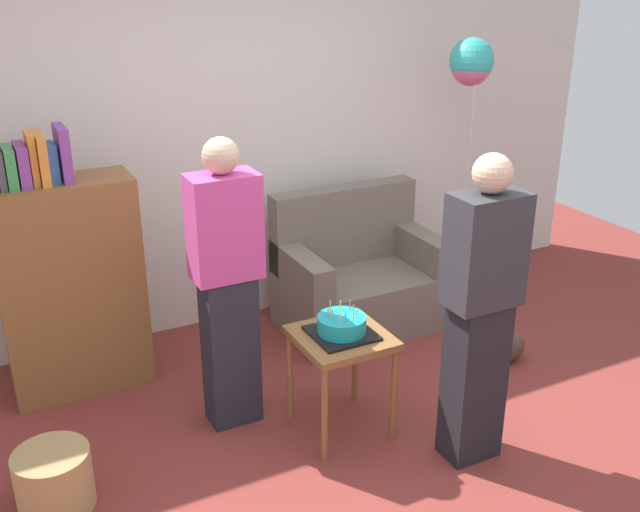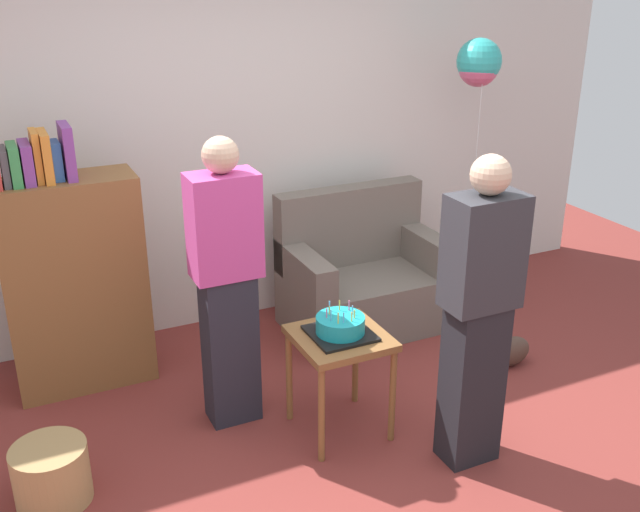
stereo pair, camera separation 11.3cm
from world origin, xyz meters
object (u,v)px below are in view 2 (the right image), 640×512
object	(u,v)px
balloon_bunch	(479,63)
couch	(362,279)
birthday_cake	(340,326)
wicker_basket	(52,474)
person_blowing_candles	(227,284)
person_holding_cake	(478,314)
bookshelf	(74,278)
handbag	(510,351)
side_table	(340,350)

from	to	relation	value
balloon_bunch	couch	bearing A→B (deg)	179.27
birthday_cake	wicker_basket	distance (m)	1.59
person_blowing_candles	person_holding_cake	size ratio (longest dim) A/B	1.00
birthday_cake	wicker_basket	size ratio (longest dim) A/B	0.89
balloon_bunch	person_holding_cake	bearing A→B (deg)	-124.61
person_blowing_candles	person_holding_cake	xyz separation A→B (m)	(0.99, -0.87, 0.00)
person_holding_cake	balloon_bunch	world-z (taller)	balloon_bunch
couch	person_blowing_candles	distance (m)	1.50
bookshelf	person_blowing_candles	bearing A→B (deg)	-47.49
bookshelf	balloon_bunch	bearing A→B (deg)	-1.20
person_holding_cake	wicker_basket	distance (m)	2.20
birthday_cake	person_holding_cake	xyz separation A→B (m)	(0.50, -0.50, 0.19)
couch	handbag	bearing A→B (deg)	-58.34
side_table	balloon_bunch	world-z (taller)	balloon_bunch
side_table	person_holding_cake	world-z (taller)	person_holding_cake
side_table	balloon_bunch	distance (m)	2.30
person_holding_cake	balloon_bunch	bearing A→B (deg)	-93.59
bookshelf	handbag	world-z (taller)	bookshelf
side_table	wicker_basket	size ratio (longest dim) A/B	1.64
couch	birthday_cake	xyz separation A→B (m)	(-0.73, -1.08, 0.30)
couch	balloon_bunch	world-z (taller)	balloon_bunch
person_blowing_candles	balloon_bunch	bearing A→B (deg)	13.34
wicker_basket	handbag	size ratio (longest dim) A/B	1.29
birthday_cake	balloon_bunch	xyz separation A→B (m)	(1.58, 1.07, 1.14)
person_blowing_candles	balloon_bunch	world-z (taller)	balloon_bunch
bookshelf	balloon_bunch	world-z (taller)	balloon_bunch
couch	bookshelf	bearing A→B (deg)	178.58
birthday_cake	handbag	xyz separation A→B (m)	(1.31, 0.14, -0.54)
side_table	person_blowing_candles	xyz separation A→B (m)	(-0.49, 0.37, 0.33)
couch	side_table	world-z (taller)	couch
bookshelf	wicker_basket	world-z (taller)	bookshelf
handbag	couch	bearing A→B (deg)	121.66
birthday_cake	person_blowing_candles	size ratio (longest dim) A/B	0.20
person_holding_cake	wicker_basket	size ratio (longest dim) A/B	4.53
couch	person_holding_cake	distance (m)	1.68
couch	person_holding_cake	xyz separation A→B (m)	(-0.23, -1.59, 0.49)
bookshelf	birthday_cake	xyz separation A→B (m)	(1.19, -1.13, -0.05)
person_holding_cake	handbag	bearing A→B (deg)	-110.39
bookshelf	handbag	xyz separation A→B (m)	(2.50, -0.99, -0.59)
person_holding_cake	birthday_cake	bearing A→B (deg)	-14.27
couch	side_table	size ratio (longest dim) A/B	1.86
couch	person_holding_cake	world-z (taller)	person_holding_cake
bookshelf	balloon_bunch	xyz separation A→B (m)	(2.77, -0.06, 1.09)
side_table	balloon_bunch	size ratio (longest dim) A/B	0.30
side_table	birthday_cake	distance (m)	0.14
bookshelf	couch	bearing A→B (deg)	-1.42
couch	bookshelf	xyz separation A→B (m)	(-1.92, 0.05, 0.35)
person_blowing_candles	balloon_bunch	xyz separation A→B (m)	(2.08, 0.70, 0.95)
balloon_bunch	person_blowing_candles	bearing A→B (deg)	-161.29
handbag	bookshelf	bearing A→B (deg)	158.41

